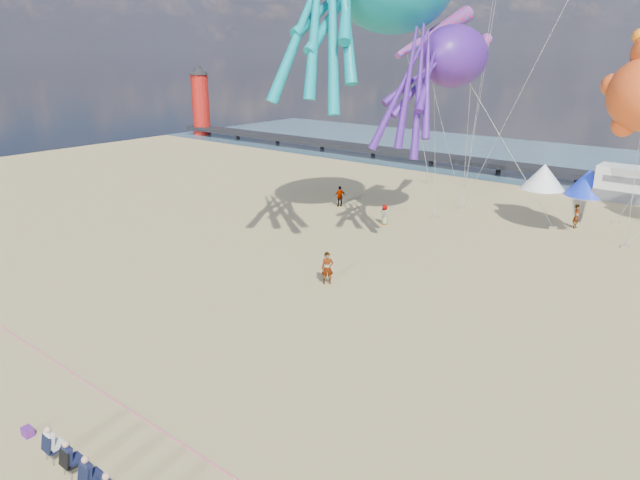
{
  "coord_description": "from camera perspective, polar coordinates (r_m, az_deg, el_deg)",
  "views": [
    {
      "loc": [
        14.7,
        -14.48,
        12.5
      ],
      "look_at": [
        -1.78,
        6.0,
        3.74
      ],
      "focal_mm": 32.0,
      "sensor_mm": 36.0,
      "label": 1
    }
  ],
  "objects": [
    {
      "name": "kite_octopus_purple",
      "position": [
        40.08,
        13.24,
        17.45
      ],
      "size": [
        4.18,
        9.15,
        10.3
      ],
      "primitive_type": null,
      "rotation": [
        0.0,
        0.0,
        -0.04
      ],
      "color": "#42187E"
    },
    {
      "name": "tent_white",
      "position": [
        58.09,
        21.47,
        5.94
      ],
      "size": [
        4.0,
        4.0,
        2.4
      ],
      "primitive_type": "cone",
      "color": "white",
      "rests_on": "ground"
    },
    {
      "name": "beachgoer_0",
      "position": [
        43.18,
        6.47,
        2.56
      ],
      "size": [
        0.64,
        0.67,
        1.55
      ],
      "primitive_type": "imported",
      "rotation": [
        0.0,
        0.0,
        5.39
      ],
      "color": "#7F6659",
      "rests_on": "ground"
    },
    {
      "name": "beachgoer_3",
      "position": [
        47.92,
        2.02,
        4.38
      ],
      "size": [
        1.19,
        1.29,
        1.75
      ],
      "primitive_type": "imported",
      "rotation": [
        0.0,
        0.0,
        4.08
      ],
      "color": "#7F6659",
      "rests_on": "ground"
    },
    {
      "name": "sandbag_b",
      "position": [
        45.26,
        22.29,
        1.13
      ],
      "size": [
        0.5,
        0.35,
        0.22
      ],
      "primitive_type": "cube",
      "color": "gray",
      "rests_on": "ground"
    },
    {
      "name": "water",
      "position": [
        72.1,
        26.63,
        6.52
      ],
      "size": [
        120.0,
        120.0,
        0.0
      ],
      "primitive_type": "plane",
      "color": "#395A6E",
      "rests_on": "ground"
    },
    {
      "name": "ground",
      "position": [
        24.12,
        -5.8,
        -12.88
      ],
      "size": [
        120.0,
        120.0,
        0.0
      ],
      "primitive_type": "plane",
      "color": "tan",
      "rests_on": "ground"
    },
    {
      "name": "sandbag_a",
      "position": [
        45.51,
        11.47,
        2.26
      ],
      "size": [
        0.5,
        0.35,
        0.22
      ],
      "primitive_type": "cube",
      "color": "gray",
      "rests_on": "ground"
    },
    {
      "name": "windsock_right",
      "position": [
        44.76,
        15.02,
        17.2
      ],
      "size": [
        1.13,
        5.65,
        5.62
      ],
      "primitive_type": null,
      "rotation": [
        0.0,
        0.0,
        0.04
      ],
      "color": "red"
    },
    {
      "name": "standing_person",
      "position": [
        31.88,
        0.75,
        -2.84
      ],
      "size": [
        0.81,
        0.79,
        1.87
      ],
      "primitive_type": "imported",
      "rotation": [
        0.0,
        0.0,
        0.73
      ],
      "color": "tan",
      "rests_on": "ground"
    },
    {
      "name": "sandbag_d",
      "position": [
        48.8,
        27.49,
        1.6
      ],
      "size": [
        0.5,
        0.35,
        0.22
      ],
      "primitive_type": "cube",
      "color": "gray",
      "rests_on": "ground"
    },
    {
      "name": "rope_line",
      "position": [
        21.49,
        -15.64,
        -17.86
      ],
      "size": [
        34.0,
        0.03,
        0.03
      ],
      "primitive_type": "cylinder",
      "rotation": [
        0.0,
        1.57,
        0.0
      ],
      "color": "#F2338C",
      "rests_on": "ground"
    },
    {
      "name": "tent_blue",
      "position": [
        57.07,
        25.27,
        5.24
      ],
      "size": [
        4.0,
        4.0,
        2.4
      ],
      "primitive_type": "cone",
      "color": "#1933CC",
      "rests_on": "ground"
    },
    {
      "name": "cooler_purple",
      "position": [
        22.78,
        -27.2,
        -16.68
      ],
      "size": [
        0.4,
        0.3,
        0.32
      ],
      "primitive_type": "cube",
      "color": "#591F77",
      "rests_on": "ground"
    },
    {
      "name": "sandbag_e",
      "position": [
        48.77,
        14.02,
        3.16
      ],
      "size": [
        0.5,
        0.35,
        0.22
      ],
      "primitive_type": "cube",
      "color": "gray",
      "rests_on": "ground"
    },
    {
      "name": "lighthouse",
      "position": [
        92.1,
        -11.85,
        13.07
      ],
      "size": [
        2.6,
        2.6,
        9.0
      ],
      "primitive_type": "cylinder",
      "color": "#A5140F",
      "rests_on": "ground"
    },
    {
      "name": "spectator_row",
      "position": [
        19.4,
        -21.9,
        -20.78
      ],
      "size": [
        6.1,
        0.9,
        1.3
      ],
      "primitive_type": null,
      "color": "black",
      "rests_on": "ground"
    },
    {
      "name": "sandbag_c",
      "position": [
        43.03,
        28.24,
        -0.57
      ],
      "size": [
        0.5,
        0.35,
        0.22
      ],
      "primitive_type": "cube",
      "color": "gray",
      "rests_on": "ground"
    },
    {
      "name": "beachgoer_5",
      "position": [
        46.06,
        24.29,
        2.18
      ],
      "size": [
        0.59,
        1.68,
        1.79
      ],
      "primitive_type": "imported",
      "rotation": [
        0.0,
        0.0,
        1.53
      ],
      "color": "#7F6659",
      "rests_on": "ground"
    },
    {
      "name": "windsock_left",
      "position": [
        39.65,
        11.33,
        19.58
      ],
      "size": [
        2.04,
        7.85,
        7.78
      ],
      "primitive_type": null,
      "rotation": [
        0.0,
        0.0,
        -0.12
      ],
      "color": "red"
    },
    {
      "name": "motorhome_0",
      "position": [
        56.25,
        29.23,
        4.8
      ],
      "size": [
        6.6,
        2.5,
        3.0
      ],
      "primitive_type": "cube",
      "color": "silver",
      "rests_on": "ground"
    },
    {
      "name": "pier",
      "position": [
        73.32,
        2.69,
        9.38
      ],
      "size": [
        60.0,
        3.0,
        0.5
      ],
      "primitive_type": "cube",
      "color": "black",
      "rests_on": "ground"
    }
  ]
}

